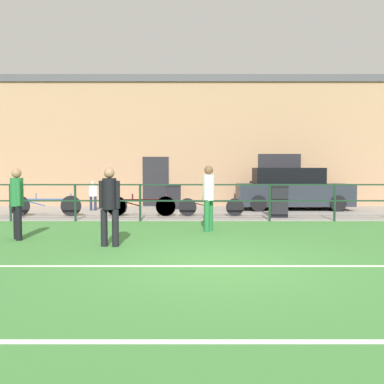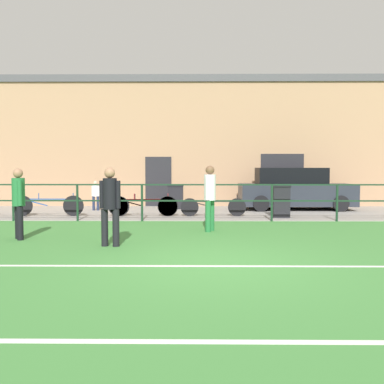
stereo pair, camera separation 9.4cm
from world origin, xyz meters
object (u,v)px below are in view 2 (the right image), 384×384
object	(u,v)px
bicycle_parked_2	(143,206)
trash_bin_0	(281,201)
bicycle_parked_0	(48,205)
trash_bin_1	(176,196)
player_striker	(210,194)
spectator_child	(96,194)
bicycle_parked_1	(143,206)
parked_car_red	(294,190)
player_winger	(19,199)
player_goalkeeper	(110,202)
bicycle_parked_3	(213,207)

from	to	relation	value
bicycle_parked_2	trash_bin_0	size ratio (longest dim) A/B	2.19
bicycle_parked_0	trash_bin_1	world-z (taller)	trash_bin_1
trash_bin_0	player_striker	bearing A→B (deg)	-128.86
bicycle_parked_0	spectator_child	bearing A→B (deg)	58.91
trash_bin_1	bicycle_parked_1	bearing A→B (deg)	-109.98
player_striker	trash_bin_1	bearing A→B (deg)	33.95
trash_bin_1	parked_car_red	bearing A→B (deg)	-3.05
bicycle_parked_0	bicycle_parked_2	bearing A→B (deg)	0.00
bicycle_parked_1	bicycle_parked_2	bearing A→B (deg)	180.00
player_winger	bicycle_parked_1	world-z (taller)	player_winger
spectator_child	parked_car_red	distance (m)	7.67
spectator_child	player_striker	bearing A→B (deg)	130.28
player_goalkeeper	bicycle_parked_0	bearing A→B (deg)	128.12
player_goalkeeper	trash_bin_0	distance (m)	6.92
spectator_child	bicycle_parked_3	bearing A→B (deg)	157.80
spectator_child	trash_bin_0	world-z (taller)	spectator_child
player_winger	trash_bin_1	xyz separation A→B (m)	(3.27, 7.27, -0.42)
bicycle_parked_2	bicycle_parked_3	bearing A→B (deg)	-0.00
bicycle_parked_1	trash_bin_1	size ratio (longest dim) A/B	2.37
parked_car_red	trash_bin_1	world-z (taller)	parked_car_red
player_striker	bicycle_parked_1	xyz separation A→B (m)	(-2.14, 3.30, -0.60)
player_winger	spectator_child	distance (m)	6.59
player_goalkeeper	spectator_child	distance (m)	7.71
spectator_child	bicycle_parked_2	world-z (taller)	spectator_child
parked_car_red	bicycle_parked_1	distance (m)	6.10
player_goalkeeper	bicycle_parked_1	distance (m)	5.52
bicycle_parked_0	bicycle_parked_1	distance (m)	3.23
spectator_child	trash_bin_0	distance (m)	6.98
player_goalkeeper	bicycle_parked_2	distance (m)	5.52
player_goalkeeper	bicycle_parked_1	world-z (taller)	player_goalkeeper
parked_car_red	bicycle_parked_1	xyz separation A→B (m)	(-5.60, -2.39, -0.42)
player_winger	trash_bin_1	distance (m)	7.98
player_goalkeeper	bicycle_parked_3	bearing A→B (deg)	74.44
bicycle_parked_2	trash_bin_0	bearing A→B (deg)	-3.86
spectator_child	bicycle_parked_0	distance (m)	2.29
bicycle_parked_1	spectator_child	bearing A→B (deg)	136.59
bicycle_parked_2	trash_bin_0	xyz separation A→B (m)	(4.57, -0.31, 0.19)
trash_bin_1	player_striker	bearing A→B (deg)	-78.77
parked_car_red	spectator_child	bearing A→B (deg)	-176.69
player_goalkeeper	bicycle_parked_1	size ratio (longest dim) A/B	0.73
parked_car_red	bicycle_parked_2	distance (m)	6.12
bicycle_parked_1	trash_bin_1	xyz separation A→B (m)	(0.96, 2.64, 0.14)
player_striker	trash_bin_1	size ratio (longest dim) A/B	1.77
player_winger	bicycle_parked_1	xyz separation A→B (m)	(2.31, 4.63, -0.56)
bicycle_parked_1	trash_bin_0	distance (m)	4.57
spectator_child	player_winger	bearing A→B (deg)	89.48
parked_car_red	trash_bin_1	distance (m)	4.66
bicycle_parked_3	player_winger	bearing A→B (deg)	-135.12
player_winger	trash_bin_0	world-z (taller)	player_winger
bicycle_parked_1	trash_bin_1	distance (m)	2.81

